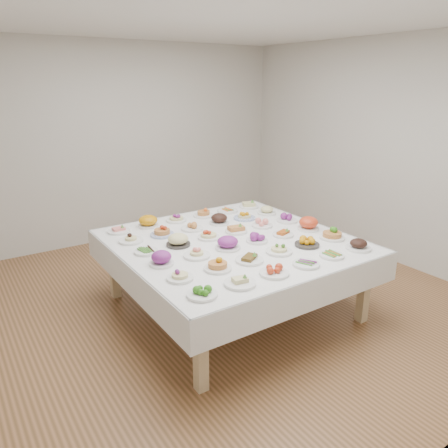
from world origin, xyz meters
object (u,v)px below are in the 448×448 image
dish_0 (202,291)px  dish_35 (249,204)px  display_table (232,247)px  dish_18 (146,251)px

dish_0 → dish_35: bearing=45.2°
display_table → dish_35: (0.84, 0.86, 0.11)m
dish_18 → dish_35: dish_35 is taller
display_table → dish_18: dish_18 is taller
display_table → dish_35: size_ratio=9.50×
display_table → dish_0: size_ratio=9.72×
dish_0 → display_table: bearing=44.7°
display_table → dish_0: (-0.86, -0.85, 0.10)m
dish_0 → dish_18: bearing=89.6°
dish_18 → dish_35: (1.69, 0.69, 0.02)m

